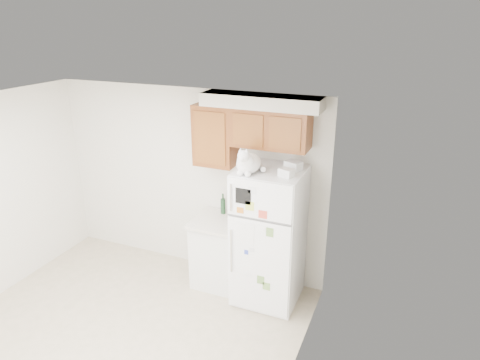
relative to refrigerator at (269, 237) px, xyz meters
The scene contains 9 objects.
ground_plane 2.22m from the refrigerator, 128.57° to the right, with size 3.80×4.00×0.01m, color #C7B399.
room_shell 1.97m from the refrigerator, 130.40° to the right, with size 3.84×4.04×2.52m.
refrigerator is the anchor object (origin of this frame).
base_counter 0.79m from the refrigerator, behind, with size 0.64×0.64×0.92m.
cat 1.01m from the refrigerator, 136.07° to the right, with size 0.32×0.47×0.33m.
storage_box_back 0.94m from the refrigerator, 26.32° to the left, with size 0.18×0.13×0.10m, color white.
storage_box_front 0.93m from the refrigerator, 30.47° to the right, with size 0.15×0.11×0.09m, color white.
bottle_green 0.79m from the refrigerator, 160.09° to the left, with size 0.06×0.06×0.27m, color #19381E, non-canonical shape.
bottle_amber 0.67m from the refrigerator, 156.80° to the left, with size 0.07×0.07×0.31m, color #593814, non-canonical shape.
Camera 1 is at (2.70, -2.72, 3.31)m, focal length 32.00 mm.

